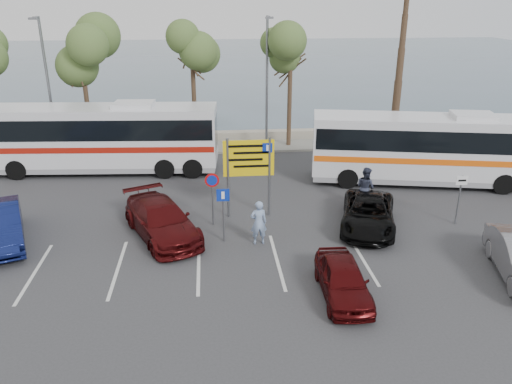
{
  "coord_description": "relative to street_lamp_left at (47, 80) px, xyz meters",
  "views": [
    {
      "loc": [
        -0.66,
        -17.15,
        9.11
      ],
      "look_at": [
        1.3,
        3.0,
        1.21
      ],
      "focal_mm": 35.0,
      "sensor_mm": 36.0,
      "label": 1
    }
  ],
  "objects": [
    {
      "name": "car_red",
      "position": [
        13.5,
        -17.02,
        -3.98
      ],
      "size": [
        1.58,
        3.66,
        1.23
      ],
      "primitive_type": "imported",
      "rotation": [
        0.0,
        0.0,
        -0.03
      ],
      "color": "#460A0B",
      "rests_on": "ground"
    },
    {
      "name": "ground",
      "position": [
        10.0,
        -13.52,
        -4.6
      ],
      "size": [
        120.0,
        120.0,
        0.0
      ],
      "primitive_type": "plane",
      "color": "#333436",
      "rests_on": "ground"
    },
    {
      "name": "coach_bus_left",
      "position": [
        3.5,
        -3.43,
        -2.79
      ],
      "size": [
        12.67,
        3.56,
        3.9
      ],
      "color": "silver",
      "rests_on": "ground"
    },
    {
      "name": "seawall",
      "position": [
        10.0,
        2.48,
        -4.3
      ],
      "size": [
        48.0,
        0.8,
        0.6
      ],
      "primitive_type": "cube",
      "color": "gray",
      "rests_on": "ground"
    },
    {
      "name": "sign_parking",
      "position": [
        9.8,
        -12.73,
        -3.13
      ],
      "size": [
        0.5,
        0.07,
        2.25
      ],
      "color": "slate",
      "rests_on": "ground"
    },
    {
      "name": "tree_left",
      "position": [
        2.0,
        0.48,
        1.41
      ],
      "size": [
        3.2,
        3.2,
        7.2
      ],
      "color": "#382619",
      "rests_on": "kerb_strip"
    },
    {
      "name": "lane_markings",
      "position": [
        8.86,
        -14.52,
        -4.6
      ],
      "size": [
        12.02,
        4.2,
        0.01
      ],
      "primitive_type": null,
      "color": "silver",
      "rests_on": "ground"
    },
    {
      "name": "sign_taxi",
      "position": [
        19.8,
        -12.03,
        -3.18
      ],
      "size": [
        0.5,
        0.07,
        2.2
      ],
      "color": "slate",
      "rests_on": "ground"
    },
    {
      "name": "street_lamp_right",
      "position": [
        13.0,
        0.0,
        0.0
      ],
      "size": [
        0.45,
        1.15,
        8.01
      ],
      "color": "slate",
      "rests_on": "kerb_strip"
    },
    {
      "name": "suv_black",
      "position": [
        15.9,
        -12.02,
        -3.95
      ],
      "size": [
        3.47,
        5.07,
        1.29
      ],
      "primitive_type": "imported",
      "rotation": [
        0.0,
        0.0,
        -0.31
      ],
      "color": "black",
      "rests_on": "ground"
    },
    {
      "name": "street_lamp_left",
      "position": [
        0.0,
        0.0,
        0.0
      ],
      "size": [
        0.45,
        1.15,
        8.01
      ],
      "color": "slate",
      "rests_on": "kerb_strip"
    },
    {
      "name": "tree_right",
      "position": [
        14.5,
        0.48,
        1.57
      ],
      "size": [
        3.2,
        3.2,
        7.4
      ],
      "color": "#382619",
      "rests_on": "kerb_strip"
    },
    {
      "name": "pedestrian_near",
      "position": [
        11.16,
        -13.02,
        -3.7
      ],
      "size": [
        0.69,
        0.48,
        1.81
      ],
      "primitive_type": "imported",
      "rotation": [
        0.0,
        0.0,
        3.22
      ],
      "color": "#8399BE",
      "rests_on": "ground"
    },
    {
      "name": "sign_no_stop",
      "position": [
        9.4,
        -11.13,
        -3.02
      ],
      "size": [
        0.6,
        0.08,
        2.35
      ],
      "color": "slate",
      "rests_on": "ground"
    },
    {
      "name": "pedestrian_far",
      "position": [
        16.46,
        -9.74,
        -3.65
      ],
      "size": [
        1.09,
        1.16,
        1.91
      ],
      "primitive_type": "imported",
      "rotation": [
        0.0,
        0.0,
        2.09
      ],
      "color": "#303548",
      "rests_on": "ground"
    },
    {
      "name": "coach_bus_right",
      "position": [
        20.69,
        -7.02,
        -2.85
      ],
      "size": [
        12.37,
        4.97,
        3.77
      ],
      "color": "silver",
      "rests_on": "ground"
    },
    {
      "name": "sea",
      "position": [
        10.0,
        46.48,
        -4.59
      ],
      "size": [
        140.0,
        140.0,
        0.0
      ],
      "primitive_type": "plane",
      "color": "#3E5863",
      "rests_on": "ground"
    },
    {
      "name": "car_maroon",
      "position": [
        7.31,
        -12.02,
        -3.87
      ],
      "size": [
        3.89,
        5.4,
        1.45
      ],
      "primitive_type": "imported",
      "rotation": [
        0.0,
        0.0,
        0.42
      ],
      "color": "#480C0D",
      "rests_on": "ground"
    },
    {
      "name": "tree_mid",
      "position": [
        8.5,
        0.48,
        2.06
      ],
      "size": [
        3.2,
        3.2,
        8.0
      ],
      "color": "#382619",
      "rests_on": "kerb_strip"
    },
    {
      "name": "direction_sign",
      "position": [
        11.0,
        -10.32,
        -2.17
      ],
      "size": [
        2.2,
        0.12,
        3.6
      ],
      "color": "slate",
      "rests_on": "ground"
    },
    {
      "name": "kerb_strip",
      "position": [
        10.0,
        0.48,
        -4.52
      ],
      "size": [
        44.0,
        2.4,
        0.15
      ],
      "primitive_type": "cube",
      "color": "gray",
      "rests_on": "ground"
    }
  ]
}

